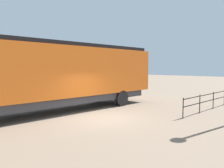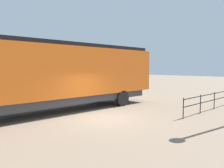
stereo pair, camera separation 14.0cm
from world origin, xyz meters
name	(u,v)px [view 1 (the left image)]	position (x,y,z in m)	size (l,w,h in m)	color
ground_plane	(105,118)	(0.00, 0.00, 0.00)	(120.00, 120.00, 0.00)	#84705B
locomotive	(52,74)	(-3.41, -1.15, 2.36)	(3.03, 16.32, 4.22)	orange
platform_fence	(219,96)	(2.98, 8.04, 0.74)	(0.05, 10.25, 1.12)	black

